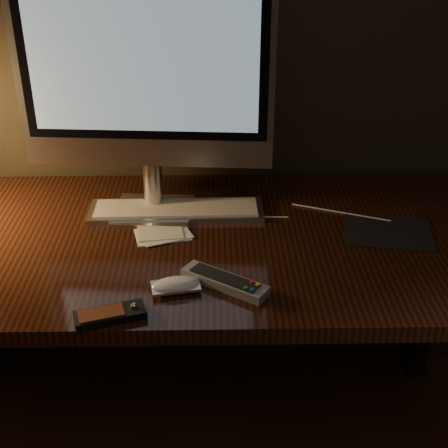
{
  "coord_description": "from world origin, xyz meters",
  "views": [
    {
      "loc": [
        0.04,
        0.49,
        1.53
      ],
      "look_at": [
        0.07,
        1.73,
        0.85
      ],
      "focal_mm": 50.0,
      "sensor_mm": 36.0,
      "label": 1
    }
  ],
  "objects_px": {
    "monitor": "(144,69)",
    "media_remote": "(110,315)",
    "tv_remote": "(225,281)",
    "desk": "(198,264)",
    "mouse": "(176,287)",
    "keyboard": "(176,210)"
  },
  "relations": [
    {
      "from": "monitor",
      "to": "desk",
      "type": "bearing_deg",
      "value": -20.27
    },
    {
      "from": "mouse",
      "to": "tv_remote",
      "type": "height_order",
      "value": "tv_remote"
    },
    {
      "from": "media_remote",
      "to": "tv_remote",
      "type": "xyz_separation_m",
      "value": [
        0.24,
        0.11,
        0.0
      ]
    },
    {
      "from": "media_remote",
      "to": "desk",
      "type": "bearing_deg",
      "value": 49.52
    },
    {
      "from": "mouse",
      "to": "keyboard",
      "type": "bearing_deg",
      "value": 81.81
    },
    {
      "from": "monitor",
      "to": "mouse",
      "type": "height_order",
      "value": "monitor"
    },
    {
      "from": "monitor",
      "to": "media_remote",
      "type": "xyz_separation_m",
      "value": [
        -0.05,
        -0.46,
        -0.38
      ]
    },
    {
      "from": "monitor",
      "to": "tv_remote",
      "type": "height_order",
      "value": "monitor"
    },
    {
      "from": "monitor",
      "to": "media_remote",
      "type": "distance_m",
      "value": 0.6
    },
    {
      "from": "keyboard",
      "to": "media_remote",
      "type": "distance_m",
      "value": 0.48
    },
    {
      "from": "monitor",
      "to": "media_remote",
      "type": "relative_size",
      "value": 4.31
    },
    {
      "from": "monitor",
      "to": "mouse",
      "type": "xyz_separation_m",
      "value": [
        0.08,
        -0.36,
        -0.38
      ]
    },
    {
      "from": "desk",
      "to": "media_remote",
      "type": "height_order",
      "value": "media_remote"
    },
    {
      "from": "mouse",
      "to": "tv_remote",
      "type": "relative_size",
      "value": 0.53
    },
    {
      "from": "desk",
      "to": "tv_remote",
      "type": "distance_m",
      "value": 0.33
    },
    {
      "from": "desk",
      "to": "mouse",
      "type": "height_order",
      "value": "mouse"
    },
    {
      "from": "mouse",
      "to": "media_remote",
      "type": "bearing_deg",
      "value": -153.37
    },
    {
      "from": "tv_remote",
      "to": "desk",
      "type": "bearing_deg",
      "value": 136.8
    },
    {
      "from": "desk",
      "to": "tv_remote",
      "type": "height_order",
      "value": "tv_remote"
    },
    {
      "from": "monitor",
      "to": "mouse",
      "type": "distance_m",
      "value": 0.53
    },
    {
      "from": "desk",
      "to": "keyboard",
      "type": "distance_m",
      "value": 0.16
    },
    {
      "from": "media_remote",
      "to": "monitor",
      "type": "bearing_deg",
      "value": 66.09
    }
  ]
}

